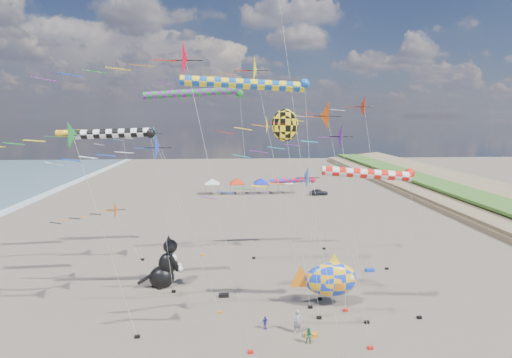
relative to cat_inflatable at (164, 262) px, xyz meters
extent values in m
cone|color=red|center=(20.43, 2.65, 14.42)|extent=(2.23, 2.39, 2.46)
cylinder|color=#B2B2B2|center=(21.45, 2.65, 6.01)|extent=(2.07, 0.02, 16.81)
cube|color=black|center=(22.47, 2.65, -2.29)|extent=(0.36, 0.24, 0.20)
cylinder|color=#B2B2B2|center=(12.12, -3.79, 11.11)|extent=(3.62, 0.02, 27.00)
cube|color=black|center=(13.91, -3.79, -2.29)|extent=(0.36, 0.24, 0.20)
cone|color=#ED5503|center=(-2.62, -0.18, 5.25)|extent=(1.74, 1.87, 1.92)
cylinder|color=#B2B2B2|center=(-1.81, -0.18, 1.43)|extent=(1.63, 0.02, 7.65)
cube|color=black|center=(-1.01, -0.18, -2.29)|extent=(0.36, 0.24, 0.20)
cone|color=#1D7E31|center=(-3.80, -8.87, 12.14)|extent=(2.02, 2.16, 2.23)
cylinder|color=#B2B2B2|center=(-2.19, -8.87, 4.87)|extent=(3.24, 0.02, 14.54)
cube|color=black|center=(-0.58, -8.87, -2.29)|extent=(0.36, 0.24, 0.20)
cone|color=#109EB4|center=(-0.53, 8.15, 11.63)|extent=(1.64, 1.76, 1.81)
cylinder|color=#B2B2B2|center=(1.26, 8.15, 4.62)|extent=(3.59, 0.02, 14.03)
cube|color=black|center=(3.04, 8.15, -2.29)|extent=(0.36, 0.24, 0.20)
cone|color=blue|center=(11.33, -13.05, 9.74)|extent=(1.51, 1.62, 1.67)
cylinder|color=#B2B2B2|center=(12.41, -13.05, 3.67)|extent=(2.18, 0.02, 12.14)
cone|color=#4F1795|center=(13.64, -11.38, 12.22)|extent=(1.58, 1.69, 1.74)
cylinder|color=#B2B2B2|center=(14.69, -11.38, 4.91)|extent=(2.11, 0.02, 14.62)
cube|color=black|center=(15.73, -11.38, -2.29)|extent=(0.36, 0.24, 0.20)
cone|color=#F2001F|center=(4.49, -11.31, 16.83)|extent=(2.18, 2.34, 2.41)
cylinder|color=#B2B2B2|center=(5.98, -11.31, 7.22)|extent=(3.01, 0.02, 19.23)
cube|color=black|center=(7.48, -11.31, -2.29)|extent=(0.36, 0.24, 0.20)
cone|color=blue|center=(1.65, -5.65, 11.19)|extent=(2.07, 2.22, 2.28)
cylinder|color=#B2B2B2|center=(3.48, -5.65, 4.40)|extent=(3.69, 0.02, 13.59)
cube|color=black|center=(5.32, -5.65, -2.29)|extent=(0.36, 0.24, 0.20)
cone|color=yellow|center=(9.62, 0.57, 17.41)|extent=(2.44, 2.61, 2.69)
cylinder|color=#B2B2B2|center=(11.23, 0.57, 7.51)|extent=(3.25, 0.02, 19.81)
cube|color=black|center=(12.84, 0.57, -2.29)|extent=(0.36, 0.24, 0.20)
cone|color=#FF4A0B|center=(14.52, -7.97, 13.48)|extent=(2.13, 2.28, 2.36)
cylinder|color=#B2B2B2|center=(15.59, -7.97, 5.54)|extent=(2.16, 0.02, 15.88)
cube|color=black|center=(16.66, -7.97, -2.29)|extent=(0.36, 0.24, 0.20)
cylinder|color=blue|center=(7.21, -7.02, 15.71)|extent=(8.84, 0.73, 0.73)
sphere|color=blue|center=(11.63, -7.02, 15.71)|extent=(0.76, 0.76, 0.76)
cylinder|color=#B2B2B2|center=(12.38, -7.02, 6.66)|extent=(1.52, 0.02, 18.10)
cube|color=black|center=(13.13, -7.02, -2.29)|extent=(0.36, 0.24, 0.20)
cylinder|color=red|center=(13.35, 9.41, 6.06)|extent=(5.14, 0.59, 0.59)
sphere|color=red|center=(15.92, 9.41, 6.06)|extent=(0.62, 0.62, 0.62)
cylinder|color=#B2B2B2|center=(16.67, 9.41, 1.83)|extent=(1.52, 0.02, 8.46)
cube|color=black|center=(17.42, 9.41, -2.29)|extent=(0.36, 0.24, 0.20)
cylinder|color=red|center=(16.26, -7.53, 9.24)|extent=(6.55, 0.71, 0.71)
sphere|color=red|center=(19.54, -7.53, 9.24)|extent=(0.75, 0.75, 0.75)
cylinder|color=#B2B2B2|center=(20.29, -7.53, 3.42)|extent=(1.52, 0.02, 11.64)
cube|color=black|center=(21.04, -7.53, -2.29)|extent=(0.36, 0.24, 0.20)
cylinder|color=#178126|center=(2.35, 6.75, 15.81)|extent=(9.91, 0.84, 0.84)
sphere|color=#178126|center=(7.30, 6.75, 15.81)|extent=(0.88, 0.88, 0.88)
cylinder|color=#B2B2B2|center=(8.05, 6.75, 6.71)|extent=(1.52, 0.02, 18.21)
cube|color=black|center=(8.80, 6.75, -2.29)|extent=(0.36, 0.24, 0.20)
cylinder|color=orange|center=(-8.39, 7.08, 11.70)|extent=(6.65, 0.72, 0.72)
sphere|color=orange|center=(-5.07, 7.08, 11.70)|extent=(0.76, 0.76, 0.76)
cylinder|color=#B2B2B2|center=(-4.32, 7.08, 4.65)|extent=(1.52, 0.02, 14.10)
cube|color=black|center=(-3.57, 7.08, -2.29)|extent=(0.36, 0.24, 0.20)
cylinder|color=black|center=(-3.63, -1.43, 11.99)|extent=(6.28, 0.78, 0.78)
sphere|color=black|center=(-0.49, -1.43, 11.99)|extent=(0.82, 0.82, 0.82)
cylinder|color=#B2B2B2|center=(0.26, -1.43, 4.80)|extent=(1.52, 0.02, 14.39)
cube|color=black|center=(1.01, -1.43, -2.29)|extent=(0.36, 0.24, 0.20)
ellipsoid|color=yellow|center=(10.79, -3.24, 12.70)|extent=(2.20, 0.40, 2.64)
cone|color=yellow|center=(9.29, -3.24, 12.70)|extent=(0.12, 1.80, 1.80)
cylinder|color=#B2B2B2|center=(11.79, -4.24, 5.15)|extent=(2.03, 2.03, 15.10)
cube|color=black|center=(12.79, -5.24, -2.29)|extent=(0.36, 0.24, 0.20)
ellipsoid|color=blue|center=(14.56, -4.95, -0.05)|extent=(4.52, 1.97, 2.96)
cone|color=orange|center=(12.00, -4.95, -0.05)|extent=(2.18, 0.21, 2.17)
cone|color=yellow|center=(14.76, -4.95, 1.43)|extent=(1.58, 0.17, 1.58)
cylinder|color=#B2B2B2|center=(15.65, -5.45, -1.47)|extent=(0.23, 1.04, 1.87)
cube|color=red|center=(15.56, -5.95, -2.29)|extent=(0.36, 0.24, 0.20)
imported|color=gray|center=(11.08, -9.00, -1.50)|extent=(0.72, 0.54, 1.80)
imported|color=#206E43|center=(11.65, -10.47, -1.79)|extent=(0.67, 0.57, 1.21)
imported|color=#2C249A|center=(8.73, -8.28, -1.88)|extent=(0.65, 0.48, 1.03)
cube|color=orange|center=(11.98, -9.56, -2.24)|extent=(0.90, 0.44, 0.30)
cube|color=black|center=(5.57, -2.66, -2.24)|extent=(0.90, 0.44, 0.30)
cube|color=#123EB9|center=(20.51, 2.23, -2.24)|extent=(0.90, 0.44, 0.30)
cube|color=silver|center=(2.62, 44.51, -0.14)|extent=(3.00, 3.00, 0.15)
pyramid|color=silver|center=(2.62, 44.51, 0.91)|extent=(4.20, 4.20, 1.00)
cylinder|color=#999999|center=(1.32, 43.21, -1.29)|extent=(0.08, 0.08, 2.20)
cylinder|color=#999999|center=(3.92, 43.21, -1.29)|extent=(0.08, 0.08, 2.20)
cylinder|color=#999999|center=(1.32, 45.81, -1.29)|extent=(0.08, 0.08, 2.20)
cylinder|color=#999999|center=(3.92, 45.81, -1.29)|extent=(0.08, 0.08, 2.20)
cube|color=red|center=(7.62, 44.51, -0.14)|extent=(3.00, 3.00, 0.15)
pyramid|color=red|center=(7.62, 44.51, 0.91)|extent=(4.20, 4.20, 1.00)
cylinder|color=#999999|center=(6.32, 43.21, -1.29)|extent=(0.08, 0.08, 2.20)
cylinder|color=#999999|center=(8.92, 43.21, -1.29)|extent=(0.08, 0.08, 2.20)
cylinder|color=#999999|center=(6.32, 45.81, -1.29)|extent=(0.08, 0.08, 2.20)
cylinder|color=#999999|center=(8.92, 45.81, -1.29)|extent=(0.08, 0.08, 2.20)
cube|color=#1522D8|center=(12.62, 44.51, -0.14)|extent=(3.00, 3.00, 0.15)
pyramid|color=#1522D8|center=(12.62, 44.51, 0.91)|extent=(4.20, 4.20, 1.00)
cylinder|color=#999999|center=(11.32, 43.21, -1.29)|extent=(0.08, 0.08, 2.20)
cylinder|color=#999999|center=(13.92, 43.21, -1.29)|extent=(0.08, 0.08, 2.20)
cylinder|color=#999999|center=(11.32, 45.81, -1.29)|extent=(0.08, 0.08, 2.20)
cylinder|color=#999999|center=(13.92, 45.81, -1.29)|extent=(0.08, 0.08, 2.20)
cube|color=silver|center=(17.62, 44.51, -0.14)|extent=(3.00, 3.00, 0.15)
pyramid|color=silver|center=(17.62, 44.51, 0.91)|extent=(4.20, 4.20, 1.00)
cylinder|color=#999999|center=(16.32, 43.21, -1.29)|extent=(0.08, 0.08, 2.20)
cylinder|color=#999999|center=(18.92, 43.21, -1.29)|extent=(0.08, 0.08, 2.20)
cylinder|color=#999999|center=(16.32, 45.81, -1.29)|extent=(0.08, 0.08, 2.20)
cylinder|color=#999999|center=(18.92, 45.81, -1.29)|extent=(0.08, 0.08, 2.20)
imported|color=#26262D|center=(24.21, 42.51, -1.76)|extent=(3.88, 1.92, 1.27)
camera|label=1|loc=(6.21, -36.02, 13.40)|focal=28.00mm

